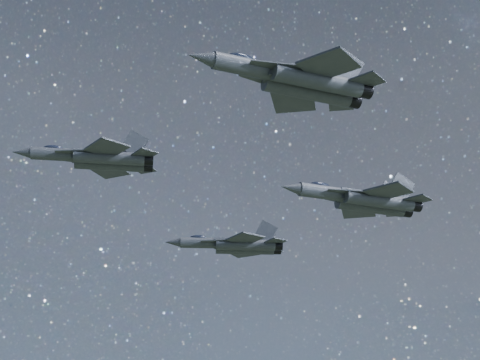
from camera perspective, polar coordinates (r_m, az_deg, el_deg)
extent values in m
cylinder|color=#2E323A|center=(82.27, -13.59, 1.93)|extent=(6.72, 1.53, 1.41)
cone|color=#2E323A|center=(82.87, -16.58, 2.07)|extent=(2.19, 1.31, 1.27)
ellipsoid|color=#1B2030|center=(82.67, -14.30, 2.39)|extent=(2.17, 0.99, 0.70)
cube|color=#2E323A|center=(81.86, -10.33, 1.74)|extent=(7.44, 1.49, 1.18)
cylinder|color=#2E323A|center=(80.85, -10.11, 1.72)|extent=(7.62, 1.55, 1.41)
cylinder|color=#2E323A|center=(82.51, -10.07, 1.21)|extent=(7.62, 1.55, 1.41)
cylinder|color=black|center=(80.74, -7.16, 1.57)|extent=(1.20, 1.32, 1.30)
cylinder|color=black|center=(82.40, -7.19, 1.07)|extent=(1.20, 1.32, 1.30)
cube|color=#2E323A|center=(80.95, -12.53, 2.15)|extent=(4.80, 1.79, 0.11)
cube|color=#2E323A|center=(83.18, -12.42, 1.46)|extent=(4.81, 1.95, 0.11)
cube|color=#2E323A|center=(78.95, -10.27, 2.48)|extent=(5.00, 5.13, 0.18)
cube|color=#2E323A|center=(84.59, -10.15, 0.75)|extent=(4.95, 5.10, 0.18)
cube|color=#2E323A|center=(79.74, -7.40, 2.04)|extent=(2.95, 3.01, 0.14)
cube|color=#2E323A|center=(83.56, -7.45, 0.88)|extent=(2.91, 2.99, 0.14)
cube|color=#2E323A|center=(81.25, -8.19, 2.80)|extent=(3.15, 0.41, 3.22)
cube|color=#2E323A|center=(83.31, -8.19, 2.15)|extent=(3.14, 0.46, 3.22)
cylinder|color=#2E323A|center=(100.39, -2.63, -4.90)|extent=(7.09, 1.90, 1.48)
cone|color=#2E323A|center=(100.44, -5.24, -4.84)|extent=(2.35, 1.46, 1.33)
ellipsoid|color=#1B2030|center=(100.60, -3.27, -4.50)|extent=(2.31, 1.13, 0.73)
cube|color=#2E323A|center=(100.54, 0.19, -4.98)|extent=(7.85, 1.88, 1.23)
cylinder|color=#2E323A|center=(99.54, 0.44, -5.05)|extent=(8.04, 1.95, 1.48)
cylinder|color=#2E323A|center=(101.35, 0.37, -5.37)|extent=(8.04, 1.95, 1.48)
cylinder|color=black|center=(99.91, 2.95, -5.09)|extent=(1.31, 1.44, 1.37)
cylinder|color=black|center=(101.71, 2.84, -5.40)|extent=(1.31, 1.44, 1.37)
cube|color=#2E323A|center=(99.16, -1.63, -4.76)|extent=(5.04, 2.24, 0.11)
cube|color=#2E323A|center=(101.61, -1.68, -5.19)|extent=(5.03, 1.68, 0.11)
cube|color=#2E323A|center=(97.41, 0.42, -4.55)|extent=(5.11, 5.30, 0.19)
cube|color=#2E323A|center=(103.56, 0.19, -5.63)|extent=(5.30, 5.41, 0.19)
cube|color=#2E323A|center=(98.75, 2.80, -4.77)|extent=(3.01, 3.10, 0.14)
cube|color=#2E323A|center=(102.90, 2.55, -5.50)|extent=(3.13, 3.18, 0.14)
cube|color=#2E323A|center=(100.07, 2.02, -4.05)|extent=(3.28, 0.61, 3.38)
cube|color=#2E323A|center=(102.31, 1.90, -4.46)|extent=(3.30, 0.47, 3.38)
cylinder|color=#2E323A|center=(67.97, 1.08, 8.64)|extent=(8.06, 3.68, 1.66)
cone|color=#2E323A|center=(66.41, -3.04, 9.48)|extent=(2.86, 2.11, 1.49)
ellipsoid|color=#1B2030|center=(67.96, 0.07, 9.43)|extent=(2.75, 1.75, 0.82)
cube|color=#2E323A|center=(70.02, 5.31, 7.70)|extent=(8.87, 3.84, 1.39)
cylinder|color=#2E323A|center=(69.14, 6.04, 7.68)|extent=(9.09, 3.96, 1.66)
cylinder|color=#2E323A|center=(70.78, 5.24, 6.90)|extent=(9.09, 3.96, 1.66)
cylinder|color=black|center=(71.34, 9.56, 6.88)|extent=(1.74, 1.85, 1.54)
cylinder|color=black|center=(72.93, 8.70, 6.14)|extent=(1.74, 1.85, 1.54)
cube|color=#2E323A|center=(67.46, 3.09, 8.80)|extent=(5.62, 1.58, 0.13)
cube|color=#2E323A|center=(69.71, 2.09, 7.68)|extent=(5.50, 3.51, 0.13)
cube|color=#2E323A|center=(67.23, 6.90, 8.87)|extent=(6.12, 6.09, 0.21)
cube|color=#2E323A|center=(72.79, 4.17, 6.17)|extent=(5.21, 5.56, 0.21)
cube|color=#2E323A|center=(70.23, 9.84, 7.61)|extent=(3.62, 3.62, 0.16)
cube|color=#2E323A|center=(73.88, 7.86, 5.89)|extent=(3.05, 3.21, 0.16)
cube|color=#2E323A|center=(71.31, 8.31, 8.69)|extent=(3.69, 0.85, 3.80)
cube|color=#2E323A|center=(73.29, 7.27, 7.72)|extent=(3.55, 1.42, 3.80)
cylinder|color=#2E323A|center=(85.74, 7.00, -1.02)|extent=(7.89, 3.35, 1.63)
cone|color=#2E323A|center=(83.70, 3.93, -0.60)|extent=(2.77, 2.00, 1.46)
ellipsoid|color=#1B2030|center=(85.49, 6.22, -0.43)|extent=(2.67, 1.64, 0.80)
cube|color=#2E323A|center=(88.20, 10.15, -1.48)|extent=(8.69, 3.49, 1.36)
cylinder|color=#2E323A|center=(87.40, 10.75, -1.57)|extent=(8.90, 3.59, 1.63)
cylinder|color=#2E323A|center=(89.08, 10.08, -2.02)|extent=(8.90, 3.59, 1.63)
cylinder|color=black|center=(89.85, 13.39, -1.92)|extent=(1.66, 1.77, 1.50)
cylinder|color=black|center=(91.48, 12.69, -2.35)|extent=(1.66, 1.77, 1.50)
cube|color=#2E323A|center=(85.37, 8.55, -0.93)|extent=(5.47, 1.36, 0.13)
cube|color=#2E323A|center=(87.68, 7.69, -1.56)|extent=(5.42, 3.28, 0.13)
cube|color=#2E323A|center=(85.38, 11.45, -0.86)|extent=(5.98, 5.97, 0.21)
cube|color=#2E323A|center=(91.09, 9.18, -2.39)|extent=(5.20, 5.52, 0.21)
cube|color=#2E323A|center=(88.64, 13.62, -1.48)|extent=(3.54, 3.54, 0.16)
cube|color=#2E323A|center=(92.41, 12.02, -2.47)|extent=(3.05, 3.19, 0.16)
cube|color=#2E323A|center=(89.41, 12.42, -0.55)|extent=(3.62, 0.71, 3.71)
cube|color=#2E323A|center=(91.46, 11.56, -1.12)|extent=(3.50, 1.28, 3.71)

